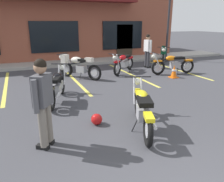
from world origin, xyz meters
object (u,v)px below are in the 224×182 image
object	(u,v)px
motorcycle_red_sportbike	(173,64)
person_in_shorts_foreground	(148,49)
motorcycle_silver_naked	(57,86)
motorcycle_orange_scrambler	(124,63)
motorcycle_foreground_classic	(142,109)
motorcycle_green_cafe_racer	(163,53)
helmet_on_pavement	(97,119)
traffic_cone	(174,72)
person_by_back_row	(43,99)
motorcycle_cream_vintage	(78,66)

from	to	relation	value
motorcycle_red_sportbike	person_in_shorts_foreground	world-z (taller)	person_in_shorts_foreground
motorcycle_silver_naked	motorcycle_orange_scrambler	xyz separation A→B (m)	(3.48, 2.76, 0.00)
motorcycle_foreground_classic	motorcycle_red_sportbike	bearing A→B (deg)	46.40
motorcycle_silver_naked	motorcycle_red_sportbike	bearing A→B (deg)	17.18
motorcycle_foreground_classic	motorcycle_orange_scrambler	bearing A→B (deg)	68.63
motorcycle_foreground_classic	motorcycle_green_cafe_racer	world-z (taller)	same
motorcycle_red_sportbike	motorcycle_orange_scrambler	xyz separation A→B (m)	(-1.91, 1.09, 0.00)
motorcycle_silver_naked	motorcycle_orange_scrambler	distance (m)	4.45
helmet_on_pavement	traffic_cone	distance (m)	5.39
motorcycle_green_cafe_racer	person_in_shorts_foreground	size ratio (longest dim) A/B	1.09
motorcycle_silver_naked	person_in_shorts_foreground	size ratio (longest dim) A/B	1.20
person_in_shorts_foreground	helmet_on_pavement	world-z (taller)	person_in_shorts_foreground
motorcycle_silver_naked	person_in_shorts_foreground	world-z (taller)	person_in_shorts_foreground
motorcycle_silver_naked	traffic_cone	xyz separation A→B (m)	(5.02, 1.07, -0.20)
motorcycle_orange_scrambler	helmet_on_pavement	xyz separation A→B (m)	(-2.93, -4.71, -0.33)
person_by_back_row	traffic_cone	bearing A→B (deg)	32.22
motorcycle_green_cafe_racer	traffic_cone	distance (m)	3.66
motorcycle_green_cafe_racer	person_in_shorts_foreground	world-z (taller)	person_in_shorts_foreground
person_by_back_row	motorcycle_cream_vintage	bearing A→B (deg)	69.52
motorcycle_foreground_classic	person_by_back_row	size ratio (longest dim) A/B	1.20
helmet_on_pavement	motorcycle_orange_scrambler	bearing A→B (deg)	58.14
motorcycle_green_cafe_racer	person_in_shorts_foreground	bearing A→B (deg)	-150.09
traffic_cone	person_in_shorts_foreground	bearing A→B (deg)	88.08
motorcycle_red_sportbike	person_by_back_row	xyz separation A→B (m)	(-6.01, -4.16, 0.49)
person_by_back_row	motorcycle_red_sportbike	bearing A→B (deg)	34.65
motorcycle_orange_scrambler	motorcycle_cream_vintage	bearing A→B (deg)	-174.56
motorcycle_cream_vintage	traffic_cone	bearing A→B (deg)	-21.56
motorcycle_red_sportbike	motorcycle_cream_vintage	world-z (taller)	same
motorcycle_foreground_classic	person_in_shorts_foreground	distance (m)	6.95
motorcycle_foreground_classic	person_in_shorts_foreground	xyz separation A→B (m)	(3.67, 5.88, 0.49)
person_in_shorts_foreground	helmet_on_pavement	bearing A→B (deg)	-130.47
person_in_shorts_foreground	motorcycle_green_cafe_racer	bearing A→B (deg)	29.91
motorcycle_foreground_classic	person_by_back_row	world-z (taller)	person_by_back_row
motorcycle_cream_vintage	motorcycle_green_cafe_racer	bearing A→B (deg)	17.83
motorcycle_silver_naked	helmet_on_pavement	distance (m)	2.06
motorcycle_silver_naked	person_by_back_row	distance (m)	2.61
motorcycle_foreground_classic	motorcycle_orange_scrambler	distance (m)	5.65
motorcycle_foreground_classic	traffic_cone	distance (m)	5.07
motorcycle_silver_naked	traffic_cone	distance (m)	5.14
motorcycle_red_sportbike	motorcycle_cream_vintage	xyz separation A→B (m)	(-4.13, 0.88, 0.07)
motorcycle_foreground_classic	motorcycle_green_cafe_racer	size ratio (longest dim) A/B	1.10
motorcycle_cream_vintage	person_in_shorts_foreground	size ratio (longest dim) A/B	1.06
motorcycle_red_sportbike	motorcycle_orange_scrambler	bearing A→B (deg)	150.26
motorcycle_silver_naked	motorcycle_orange_scrambler	bearing A→B (deg)	38.39
motorcycle_green_cafe_racer	motorcycle_cream_vintage	world-z (taller)	same
motorcycle_red_sportbike	person_in_shorts_foreground	xyz separation A→B (m)	(-0.30, 1.70, 0.49)
motorcycle_silver_naked	person_by_back_row	xyz separation A→B (m)	(-0.62, -2.49, 0.49)
motorcycle_green_cafe_racer	person_by_back_row	size ratio (longest dim) A/B	1.09
traffic_cone	motorcycle_foreground_classic	bearing A→B (deg)	-135.21
motorcycle_orange_scrambler	person_by_back_row	bearing A→B (deg)	-128.00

